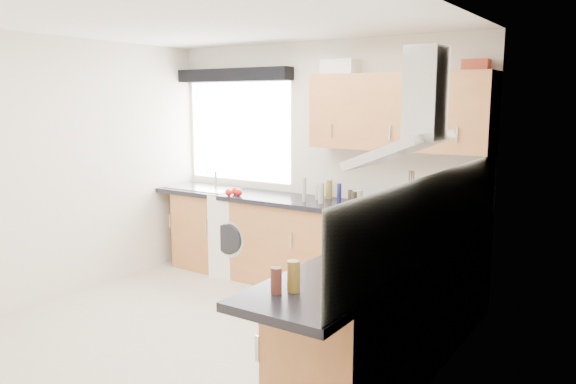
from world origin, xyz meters
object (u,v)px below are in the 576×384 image
Objects in this scene: washing_machine at (246,234)px; upper_cabinets at (399,112)px; extractor_hood at (413,121)px; oven at (392,313)px.

upper_cabinets is at bearing -7.79° from washing_machine.
extractor_hood is 0.87× the size of washing_machine.
upper_cabinets reaches higher than oven.
oven is 2.56m from washing_machine.
oven is 0.94× the size of washing_machine.
oven is 1.35m from extractor_hood.
upper_cabinets reaches higher than extractor_hood.
extractor_hood is 2.96m from washing_machine.
upper_cabinets is 1.89× the size of washing_machine.
washing_machine is at bearing 152.62° from extractor_hood.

